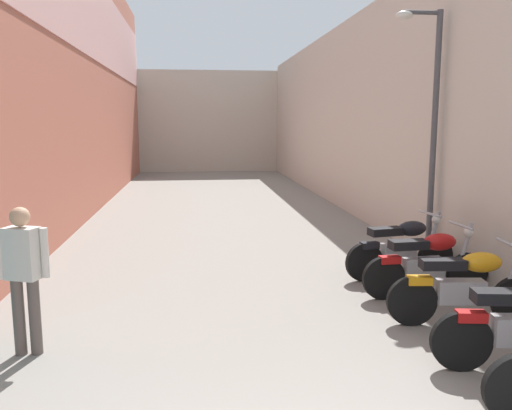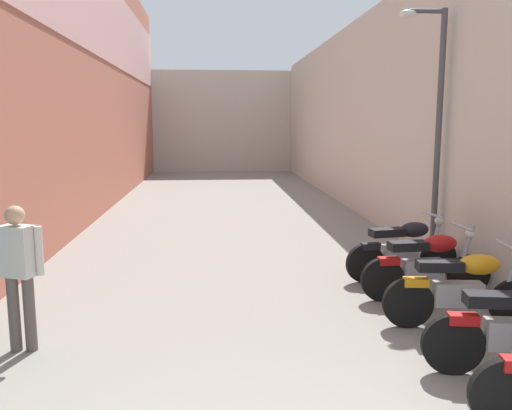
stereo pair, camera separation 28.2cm
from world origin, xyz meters
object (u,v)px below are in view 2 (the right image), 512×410
at_px(motorcycle_fifth, 403,248).
at_px(motorcycle_third, 463,287).
at_px(motorcycle_fourth, 427,264).
at_px(pedestrian_mid_alley, 19,267).
at_px(street_lamp, 433,118).

bearing_deg(motorcycle_fifth, motorcycle_third, -90.00).
xyz_separation_m(motorcycle_fourth, motorcycle_fifth, (-0.00, 0.91, 0.00)).
distance_m(motorcycle_third, pedestrian_mid_alley, 4.97).
height_order(pedestrian_mid_alley, street_lamp, street_lamp).
xyz_separation_m(motorcycle_fifth, pedestrian_mid_alley, (-4.95, -2.17, 0.42)).
xyz_separation_m(motorcycle_third, street_lamp, (0.69, 2.71, 1.99)).
xyz_separation_m(motorcycle_fifth, street_lamp, (0.69, 0.75, 1.99)).
bearing_deg(motorcycle_fifth, pedestrian_mid_alley, -156.36).
height_order(motorcycle_fourth, motorcycle_fifth, same).
xyz_separation_m(pedestrian_mid_alley, street_lamp, (5.64, 2.92, 1.57)).
bearing_deg(street_lamp, motorcycle_fourth, -112.59).
distance_m(motorcycle_third, motorcycle_fifth, 1.95).
xyz_separation_m(motorcycle_fourth, pedestrian_mid_alley, (-4.95, -1.26, 0.42)).
relative_size(motorcycle_third, motorcycle_fourth, 1.00).
height_order(motorcycle_third, pedestrian_mid_alley, pedestrian_mid_alley).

